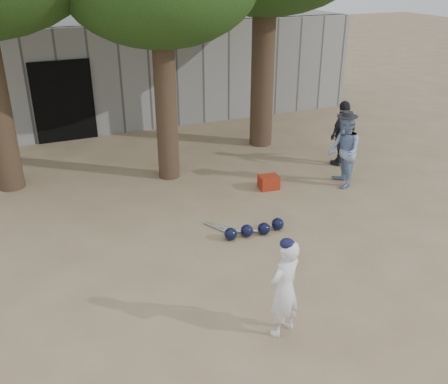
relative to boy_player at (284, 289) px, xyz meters
name	(u,v)px	position (x,y,z in m)	size (l,w,h in m)	color
ground	(214,277)	(-0.34, 1.56, -0.70)	(70.00, 70.00, 0.00)	#937C5E
boy_player	(284,289)	(0.00, 0.00, 0.00)	(0.51, 0.34, 1.41)	white
spectator_blue	(344,151)	(3.60, 3.73, 0.11)	(0.79, 0.61, 1.62)	#7B95BF
spectator_dark	(343,133)	(4.36, 4.82, 0.09)	(0.93, 0.39, 1.59)	#222227
red_bag	(269,182)	(2.05, 4.22, -0.55)	(0.42, 0.32, 0.30)	#A22C15
back_building	(90,67)	(-0.35, 11.90, 0.80)	(16.00, 5.24, 3.00)	gray
helmet_row	(255,229)	(0.85, 2.50, -0.59)	(1.19, 0.29, 0.23)	black
bat_pile	(231,229)	(0.50, 2.82, -0.68)	(0.87, 0.77, 0.06)	#B6B8BE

